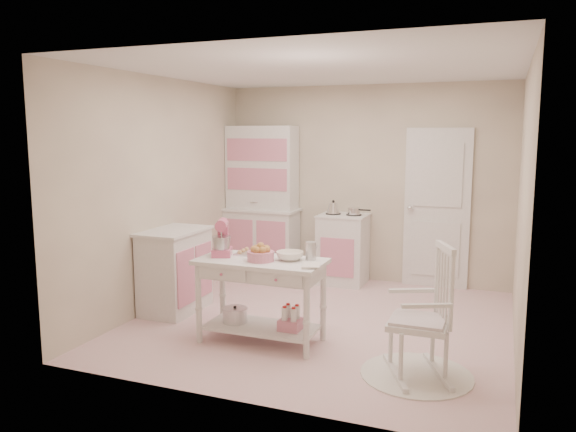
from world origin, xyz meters
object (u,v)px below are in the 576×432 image
at_px(bread_basket, 261,256).
at_px(hutch, 261,201).
at_px(base_cabinet, 175,271).
at_px(stand_mixer, 222,238).
at_px(work_table, 261,301).
at_px(rocking_chair, 419,311).
at_px(stove, 343,249).

bearing_deg(bread_basket, hutch, 113.79).
height_order(base_cabinet, stand_mixer, stand_mixer).
xyz_separation_m(base_cabinet, work_table, (1.27, -0.51, -0.06)).
height_order(hutch, rocking_chair, hutch).
height_order(hutch, stove, hutch).
distance_m(hutch, stand_mixer, 2.44).
relative_size(stove, stand_mixer, 2.71).
bearing_deg(bread_basket, stand_mixer, 170.96).
height_order(stove, work_table, stove).
bearing_deg(rocking_chair, stove, 93.52).
bearing_deg(stand_mixer, hutch, 83.39).
bearing_deg(stove, hutch, 177.61).
bearing_deg(rocking_chair, stand_mixer, 148.01).
bearing_deg(stand_mixer, base_cabinet, 128.51).
relative_size(work_table, stand_mixer, 3.53).
bearing_deg(bread_basket, rocking_chair, -7.40).
height_order(stand_mixer, bread_basket, stand_mixer).
xyz_separation_m(hutch, stove, (1.20, -0.05, -0.58)).
bearing_deg(stove, stand_mixer, -103.82).
distance_m(base_cabinet, rocking_chair, 2.88).
bearing_deg(stand_mixer, rocking_chair, -29.36).
bearing_deg(stand_mixer, stove, 54.60).
height_order(base_cabinet, work_table, base_cabinet).
bearing_deg(bread_basket, stove, 86.92).
height_order(rocking_chair, work_table, rocking_chair).
height_order(hutch, base_cabinet, hutch).
bearing_deg(rocking_chair, bread_basket, 148.39).
bearing_deg(bread_basket, base_cabinet, 156.56).
xyz_separation_m(base_cabinet, bread_basket, (1.29, -0.56, 0.39)).
distance_m(stove, stand_mixer, 2.43).
distance_m(hutch, bread_basket, 2.66).
xyz_separation_m(base_cabinet, rocking_chair, (2.77, -0.75, 0.09)).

